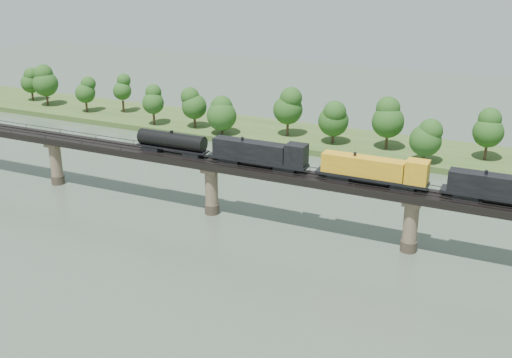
% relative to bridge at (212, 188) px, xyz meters
% --- Properties ---
extents(ground, '(400.00, 400.00, 0.00)m').
position_rel_bridge_xyz_m(ground, '(0.00, -30.00, -5.46)').
color(ground, '#3A4A3A').
rests_on(ground, ground).
extents(far_bank, '(300.00, 24.00, 1.60)m').
position_rel_bridge_xyz_m(far_bank, '(0.00, 55.00, -4.66)').
color(far_bank, '#354F1F').
rests_on(far_bank, ground).
extents(bridge, '(236.00, 30.00, 11.50)m').
position_rel_bridge_xyz_m(bridge, '(0.00, 0.00, 0.00)').
color(bridge, '#473A2D').
rests_on(bridge, ground).
extents(bridge_superstructure, '(220.00, 4.90, 0.75)m').
position_rel_bridge_xyz_m(bridge_superstructure, '(0.00, 0.00, 6.33)').
color(bridge_superstructure, black).
rests_on(bridge_superstructure, bridge).
extents(far_treeline, '(289.06, 17.54, 13.60)m').
position_rel_bridge_xyz_m(far_treeline, '(-8.21, 50.52, 3.37)').
color(far_treeline, '#382619').
rests_on(far_treeline, far_bank).
extents(freight_train, '(81.38, 3.17, 5.60)m').
position_rel_bridge_xyz_m(freight_train, '(25.15, -0.00, 8.72)').
color(freight_train, black).
rests_on(freight_train, bridge).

